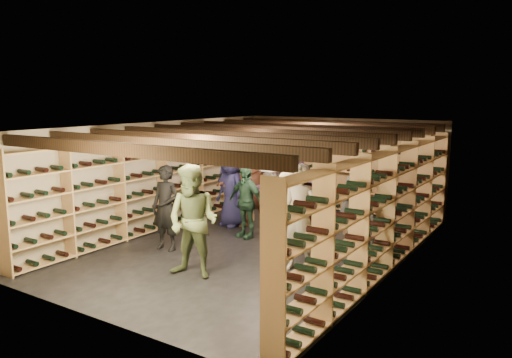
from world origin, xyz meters
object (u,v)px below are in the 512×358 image
at_px(crate_stack_right, 286,216).
at_px(person_8, 303,204).
at_px(person_3, 290,211).
at_px(person_7, 300,218).
at_px(person_1, 166,208).
at_px(crate_loose, 357,232).
at_px(person_5, 254,188).
at_px(person_6, 231,190).
at_px(person_2, 193,222).
at_px(person_10, 246,202).
at_px(person_9, 271,196).
at_px(crate_stack_left, 242,203).
at_px(person_11, 292,193).
at_px(person_12, 357,221).

xyz_separation_m(crate_stack_right, person_8, (0.94, -1.00, 0.57)).
distance_m(person_3, person_7, 1.11).
bearing_deg(person_1, crate_loose, 41.24).
distance_m(person_5, person_6, 0.55).
bearing_deg(person_6, person_2, -45.66).
bearing_deg(person_8, person_3, -75.29).
relative_size(person_7, person_10, 1.20).
bearing_deg(person_9, person_5, -179.94).
height_order(crate_stack_right, person_7, person_7).
bearing_deg(crate_stack_left, person_3, -34.84).
relative_size(person_2, person_10, 1.22).
bearing_deg(person_10, person_7, -23.16).
bearing_deg(person_1, person_7, 2.14).
height_order(crate_stack_right, person_10, person_10).
relative_size(person_1, person_5, 0.91).
relative_size(person_6, person_10, 1.10).
distance_m(person_5, person_10, 0.89).
bearing_deg(person_3, person_11, 134.10).
xyz_separation_m(crate_stack_right, person_9, (-0.06, -0.55, 0.54)).
bearing_deg(person_9, crate_stack_left, 170.85).
distance_m(person_6, person_7, 3.28).
xyz_separation_m(crate_loose, person_6, (-2.77, -0.77, 0.76)).
bearing_deg(person_6, person_5, 40.80).
relative_size(person_1, person_7, 0.90).
distance_m(crate_loose, person_2, 4.12).
height_order(person_7, person_11, person_11).
height_order(person_5, person_12, person_5).
bearing_deg(person_9, person_12, -11.20).
relative_size(crate_stack_right, person_8, 0.34).
bearing_deg(person_11, person_9, 162.52).
distance_m(person_3, person_10, 1.28).
bearing_deg(crate_stack_right, person_5, -145.45).
xyz_separation_m(crate_loose, person_3, (-0.71, -1.71, 0.70)).
relative_size(person_1, person_6, 0.98).
distance_m(crate_stack_left, crate_stack_right, 1.19).
xyz_separation_m(person_9, person_12, (2.44, -1.17, 0.03)).
relative_size(person_6, person_12, 1.02).
height_order(person_3, person_10, person_3).
distance_m(person_3, person_8, 0.55).
height_order(crate_loose, person_5, person_5).
distance_m(person_9, person_10, 0.72).
distance_m(person_7, person_9, 2.52).
distance_m(person_10, person_12, 2.70).
xyz_separation_m(crate_stack_right, person_3, (0.96, -1.55, 0.53)).
bearing_deg(person_2, person_10, 95.18).
relative_size(person_9, person_12, 0.96).
xyz_separation_m(crate_stack_left, person_10, (0.89, -1.17, 0.35)).
relative_size(crate_stack_left, person_2, 0.45).
xyz_separation_m(person_6, person_10, (0.82, -0.62, -0.08)).
height_order(person_6, person_8, person_6).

